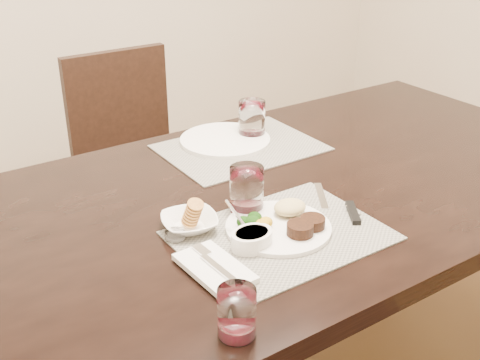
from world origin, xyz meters
TOP-DOWN VIEW (x-y plane):
  - dining_table at (0.00, 0.00)m, footprint 2.00×1.00m
  - chair_far at (0.00, 0.93)m, footprint 0.42×0.42m
  - placemat_near at (-0.14, -0.20)m, footprint 0.46×0.34m
  - placemat_far at (0.07, 0.27)m, footprint 0.46×0.34m
  - dinner_plate at (-0.11, -0.18)m, footprint 0.24×0.24m
  - napkin_fork at (-0.34, -0.24)m, footprint 0.11×0.18m
  - steak_knife at (0.06, -0.20)m, footprint 0.09×0.23m
  - cracker_bowl at (-0.29, -0.06)m, footprint 0.16×0.16m
  - sauce_ramekin at (-0.22, -0.21)m, footprint 0.10×0.14m
  - wine_glass_near at (-0.13, -0.06)m, footprint 0.08×0.08m
  - far_plate at (0.06, 0.33)m, footprint 0.28×0.28m
  - wine_glass_far at (0.15, 0.33)m, footprint 0.08×0.08m
  - wine_glass_side at (-0.40, -0.42)m, footprint 0.07×0.07m
  - salt_cellar at (-0.34, -0.08)m, footprint 0.05×0.05m

SIDE VIEW (x-z plane):
  - chair_far at x=0.00m, z-range 0.05..0.95m
  - dining_table at x=0.00m, z-range 0.29..1.04m
  - placemat_near at x=-0.14m, z-range 0.75..0.75m
  - placemat_far at x=0.07m, z-range 0.75..0.75m
  - steak_knife at x=0.06m, z-range 0.75..0.76m
  - salt_cellar at x=-0.34m, z-range 0.75..0.77m
  - far_plate at x=0.06m, z-range 0.75..0.77m
  - napkin_fork at x=-0.34m, z-range 0.75..0.77m
  - dinner_plate at x=-0.11m, z-range 0.75..0.79m
  - cracker_bowl at x=-0.29m, z-range 0.74..0.80m
  - sauce_ramekin at x=-0.22m, z-range 0.74..0.81m
  - wine_glass_side at x=-0.40m, z-range 0.74..0.84m
  - wine_glass_near at x=-0.13m, z-range 0.75..0.86m
  - wine_glass_far at x=0.15m, z-range 0.75..0.86m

